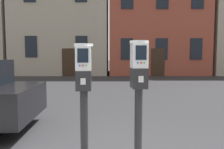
{
  "coord_description": "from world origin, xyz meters",
  "views": [
    {
      "loc": [
        0.06,
        -2.74,
        1.49
      ],
      "look_at": [
        0.05,
        -0.12,
        1.27
      ],
      "focal_mm": 35.37,
      "sensor_mm": 36.0,
      "label": 1
    }
  ],
  "objects": [
    {
      "name": "parking_meter_twin_adjacent",
      "position": [
        0.36,
        -0.22,
        1.19
      ],
      "size": [
        0.23,
        0.26,
        1.52
      ],
      "rotation": [
        0.0,
        0.0,
        -1.5
      ],
      "color": "black",
      "rests_on": "sidewalk_slab"
    },
    {
      "name": "townhouse_brownstone",
      "position": [
        3.79,
        17.07,
        5.63
      ],
      "size": [
        7.83,
        6.38,
        11.25
      ],
      "color": "brown",
      "rests_on": "ground_plane"
    },
    {
      "name": "parking_meter_near_kerb",
      "position": [
        -0.27,
        -0.22,
        1.17
      ],
      "size": [
        0.23,
        0.26,
        1.49
      ],
      "rotation": [
        0.0,
        0.0,
        -1.5
      ],
      "color": "black",
      "rests_on": "sidewalk_slab"
    },
    {
      "name": "townhouse_green_painted",
      "position": [
        -4.13,
        17.34,
        6.1
      ],
      "size": [
        7.58,
        6.91,
        12.2
      ],
      "color": "#9E9384",
      "rests_on": "ground_plane"
    }
  ]
}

